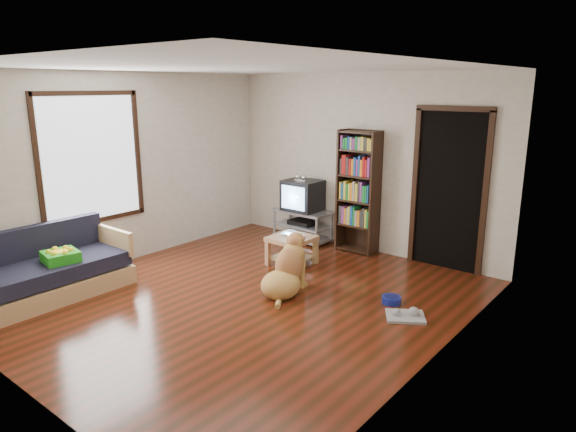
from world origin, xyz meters
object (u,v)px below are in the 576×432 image
Objects in this scene: laptop at (290,236)px; grey_rag at (405,316)px; dog at (287,272)px; tv_stand at (303,224)px; bookshelf at (359,185)px; green_cushion at (61,256)px; dog_bowl at (391,300)px; coffee_table at (292,245)px; crt_tv at (304,195)px; sofa at (49,274)px.

laptop is 2.12m from grey_rag.
tv_stand is at bearing 122.36° from dog.
tv_stand is 1.20m from bookshelf.
green_cushion reaches higher than laptop.
dog is at bearing -56.20° from laptop.
coffee_table reaches higher than dog_bowl.
laptop is (1.42, 2.51, -0.07)m from green_cushion.
dog is at bearing -83.94° from bookshelf.
dog_bowl is at bearing 46.15° from green_cushion.
dog_bowl is 0.38× the size of crt_tv.
bookshelf reaches higher than sofa.
green_cushion is at bearing -119.15° from coffee_table.
crt_tv is 0.32× the size of sofa.
crt_tv is at bearing 122.05° from dog.
tv_stand is (-0.57, 1.02, -0.14)m from laptop.
sofa is 2.79m from dog.
crt_tv is (-0.57, 1.04, 0.33)m from laptop.
bookshelf is (0.95, 0.07, 0.26)m from crt_tv.
laptop is at bearing -60.86° from tv_stand.
laptop is 1.00m from dog.
crt_tv is at bearing 119.34° from coffee_table.
grey_rag is 0.44× the size of tv_stand.
green_cushion is 2.92m from coffee_table.
coffee_table is at bearing 125.15° from dog.
coffee_table is (0.57, -1.01, -0.46)m from crt_tv.
coffee_table is at bearing 59.72° from sofa.
laptop is 1.54× the size of dog_bowl.
bookshelf reaches higher than green_cushion.
coffee_table is (0.00, 0.03, -0.13)m from laptop.
tv_stand reaches higher than dog_bowl.
sofa is at bearing -120.28° from coffee_table.
dog is at bearing 40.42° from sofa.
green_cushion is 1.68× the size of dog_bowl.
dog reaches higher than dog_bowl.
coffee_table is at bearing -60.12° from tv_stand.
green_cushion is at bearing -103.53° from tv_stand.
tv_stand is at bearing 74.98° from sofa.
laptop reaches higher than dog_bowl.
coffee_table is at bearing 87.65° from laptop.
crt_tv is at bearing 148.52° from grey_rag.
tv_stand is (-2.58, 1.56, 0.25)m from grey_rag.
coffee_table is 1.02m from dog.
green_cushion is 3.86m from dog_bowl.
dog_bowl is 0.39m from grey_rag.
sofa reaches higher than tv_stand.
tv_stand is at bearing -174.37° from bookshelf.
dog_bowl is at bearing 35.58° from sofa.
tv_stand is 0.47m from crt_tv.
bookshelf is 1.36m from coffee_table.
laptop is 1.77m from dog_bowl.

